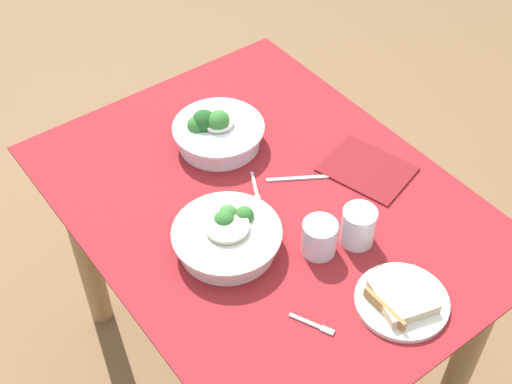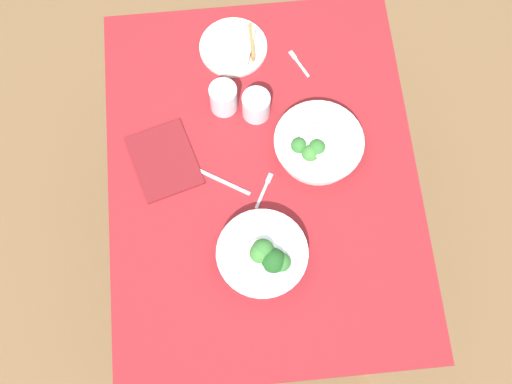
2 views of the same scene
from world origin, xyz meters
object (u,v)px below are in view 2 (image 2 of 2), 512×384
object	(u,v)px
broccoli_bowl_near	(318,145)
water_glass_side	(223,98)
fork_by_near_bowl	(264,189)
bread_side_plate	(234,46)
napkin_folded_upper	(164,160)
table_knife_left	(217,180)
fork_by_far_bowl	(298,63)
broccoli_bowl_far	(263,256)
water_glass_center	(254,106)

from	to	relation	value
broccoli_bowl_near	water_glass_side	distance (m)	0.30
broccoli_bowl_near	water_glass_side	bearing A→B (deg)	56.65
water_glass_side	fork_by_near_bowl	distance (m)	0.29
bread_side_plate	napkin_folded_upper	world-z (taller)	bread_side_plate
bread_side_plate	water_glass_side	xyz separation A→B (m)	(-0.19, 0.04, 0.03)
water_glass_side	napkin_folded_upper	bearing A→B (deg)	130.76
napkin_folded_upper	table_knife_left	bearing A→B (deg)	-116.85
broccoli_bowl_near	fork_by_far_bowl	world-z (taller)	broccoli_bowl_near
water_glass_side	table_knife_left	distance (m)	0.23
broccoli_bowl_far	fork_by_far_bowl	size ratio (longest dim) A/B	2.51
water_glass_center	napkin_folded_upper	distance (m)	0.29
water_glass_center	water_glass_side	xyz separation A→B (m)	(0.03, 0.08, 0.00)
fork_by_far_bowl	napkin_folded_upper	size ratio (longest dim) A/B	0.45
water_glass_side	table_knife_left	size ratio (longest dim) A/B	0.46
broccoli_bowl_near	fork_by_far_bowl	xyz separation A→B (m)	(0.28, 0.02, -0.03)
water_glass_side	fork_by_far_bowl	xyz separation A→B (m)	(0.12, -0.23, -0.04)
bread_side_plate	fork_by_far_bowl	xyz separation A→B (m)	(-0.07, -0.18, -0.01)
water_glass_side	table_knife_left	xyz separation A→B (m)	(-0.23, 0.04, -0.05)
water_glass_center	napkin_folded_upper	world-z (taller)	water_glass_center
bread_side_plate	fork_by_near_bowl	size ratio (longest dim) A/B	1.96
table_knife_left	napkin_folded_upper	distance (m)	0.16
water_glass_side	fork_by_far_bowl	world-z (taller)	water_glass_side
fork_by_near_bowl	table_knife_left	distance (m)	0.13
water_glass_center	water_glass_side	bearing A→B (deg)	70.54
broccoli_bowl_near	napkin_folded_upper	distance (m)	0.43
broccoli_bowl_near	table_knife_left	world-z (taller)	broccoli_bowl_near
broccoli_bowl_near	fork_by_near_bowl	world-z (taller)	broccoli_bowl_near
bread_side_plate	table_knife_left	world-z (taller)	bread_side_plate
water_glass_center	broccoli_bowl_far	bearing A→B (deg)	177.58
bread_side_plate	water_glass_side	bearing A→B (deg)	166.67
water_glass_center	fork_by_near_bowl	xyz separation A→B (m)	(-0.24, -0.00, -0.04)
broccoli_bowl_far	fork_by_near_bowl	distance (m)	0.20
fork_by_near_bowl	water_glass_side	bearing A→B (deg)	46.18
fork_by_near_bowl	napkin_folded_upper	xyz separation A→B (m)	(0.11, 0.27, 0.00)
fork_by_near_bowl	table_knife_left	size ratio (longest dim) A/B	0.50
broccoli_bowl_far	water_glass_side	world-z (taller)	broccoli_bowl_far
broccoli_bowl_far	broccoli_bowl_near	distance (m)	0.35
bread_side_plate	napkin_folded_upper	distance (m)	0.41
broccoli_bowl_near	bread_side_plate	xyz separation A→B (m)	(0.35, 0.20, -0.02)
bread_side_plate	broccoli_bowl_near	bearing A→B (deg)	-149.97
broccoli_bowl_near	fork_by_near_bowl	bearing A→B (deg)	123.64
broccoli_bowl_far	water_glass_center	xyz separation A→B (m)	(0.43, -0.02, 0.00)
broccoli_bowl_near	napkin_folded_upper	size ratio (longest dim) A/B	1.17
broccoli_bowl_near	fork_by_far_bowl	distance (m)	0.28
water_glass_center	fork_by_far_bowl	distance (m)	0.21
fork_by_far_bowl	table_knife_left	world-z (taller)	same
table_knife_left	fork_by_far_bowl	bearing A→B (deg)	84.21
water_glass_center	fork_by_near_bowl	size ratio (longest dim) A/B	0.83
table_knife_left	broccoli_bowl_far	bearing A→B (deg)	-34.37
fork_by_near_bowl	broccoli_bowl_far	bearing A→B (deg)	-158.88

